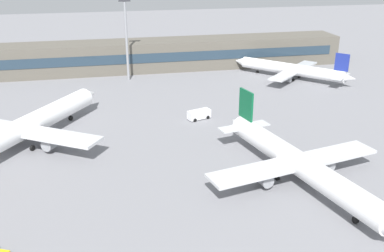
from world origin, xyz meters
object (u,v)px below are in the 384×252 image
(airplane_near, at_px, (301,165))
(airplane_far, at_px, (291,69))
(service_van_white, at_px, (199,114))
(airplane_mid, at_px, (27,126))
(floodlight_tower_west, at_px, (126,33))

(airplane_near, height_order, airplane_far, airplane_near)
(airplane_far, height_order, service_van_white, airplane_far)
(airplane_mid, relative_size, airplane_far, 1.41)
(airplane_far, xyz_separation_m, floodlight_tower_west, (-46.25, 8.31, 10.77))
(airplane_far, bearing_deg, airplane_mid, -154.28)
(service_van_white, bearing_deg, airplane_mid, -170.08)
(airplane_far, bearing_deg, floodlight_tower_west, 169.81)
(airplane_near, xyz_separation_m, airplane_far, (24.05, 58.77, -0.51))
(service_van_white, distance_m, floodlight_tower_west, 39.53)
(airplane_far, bearing_deg, airplane_near, -112.26)
(airplane_near, height_order, service_van_white, airplane_near)
(airplane_mid, bearing_deg, floodlight_tower_west, 61.49)
(airplane_far, relative_size, service_van_white, 5.25)
(airplane_near, bearing_deg, floodlight_tower_west, 108.31)
(airplane_near, xyz_separation_m, airplane_mid, (-44.69, 25.66, 0.24))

